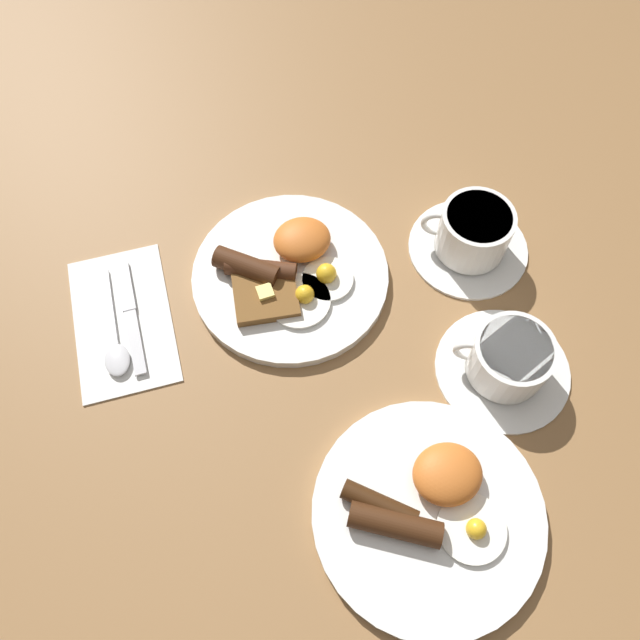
{
  "coord_description": "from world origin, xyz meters",
  "views": [
    {
      "loc": [
        0.08,
        0.43,
        0.72
      ],
      "look_at": [
        -0.02,
        0.08,
        0.03
      ],
      "focal_mm": 35.0,
      "sensor_mm": 36.0,
      "label": 1
    }
  ],
  "objects_px": {
    "breakfast_plate_far": "(429,509)",
    "teacup_far": "(507,361)",
    "teacup_near": "(472,235)",
    "spoon": "(116,348)",
    "knife": "(130,310)",
    "breakfast_plate_near": "(289,273)"
  },
  "relations": [
    {
      "from": "breakfast_plate_far",
      "to": "knife",
      "type": "xyz_separation_m",
      "value": [
        0.28,
        -0.35,
        -0.01
      ]
    },
    {
      "from": "breakfast_plate_near",
      "to": "spoon",
      "type": "xyz_separation_m",
      "value": [
        0.24,
        0.04,
        -0.01
      ]
    },
    {
      "from": "breakfast_plate_far",
      "to": "knife",
      "type": "relative_size",
      "value": 1.53
    },
    {
      "from": "teacup_near",
      "to": "breakfast_plate_far",
      "type": "bearing_deg",
      "value": 60.56
    },
    {
      "from": "knife",
      "to": "breakfast_plate_near",
      "type": "bearing_deg",
      "value": 87.8
    },
    {
      "from": "knife",
      "to": "spoon",
      "type": "distance_m",
      "value": 0.06
    },
    {
      "from": "teacup_near",
      "to": "spoon",
      "type": "distance_m",
      "value": 0.49
    },
    {
      "from": "teacup_far",
      "to": "spoon",
      "type": "height_order",
      "value": "teacup_far"
    },
    {
      "from": "breakfast_plate_far",
      "to": "spoon",
      "type": "xyz_separation_m",
      "value": [
        0.31,
        -0.3,
        -0.0
      ]
    },
    {
      "from": "breakfast_plate_near",
      "to": "teacup_near",
      "type": "bearing_deg",
      "value": 174.63
    },
    {
      "from": "teacup_far",
      "to": "knife",
      "type": "relative_size",
      "value": 0.99
    },
    {
      "from": "teacup_near",
      "to": "breakfast_plate_near",
      "type": "bearing_deg",
      "value": -5.37
    },
    {
      "from": "teacup_near",
      "to": "teacup_far",
      "type": "xyz_separation_m",
      "value": [
        0.03,
        0.18,
        -0.0
      ]
    },
    {
      "from": "breakfast_plate_far",
      "to": "teacup_near",
      "type": "xyz_separation_m",
      "value": [
        -0.18,
        -0.32,
        0.02
      ]
    },
    {
      "from": "breakfast_plate_far",
      "to": "teacup_far",
      "type": "distance_m",
      "value": 0.2
    },
    {
      "from": "breakfast_plate_far",
      "to": "teacup_far",
      "type": "bearing_deg",
      "value": -138.01
    },
    {
      "from": "breakfast_plate_near",
      "to": "breakfast_plate_far",
      "type": "relative_size",
      "value": 1.01
    },
    {
      "from": "breakfast_plate_far",
      "to": "teacup_near",
      "type": "distance_m",
      "value": 0.36
    },
    {
      "from": "breakfast_plate_near",
      "to": "teacup_near",
      "type": "height_order",
      "value": "teacup_near"
    },
    {
      "from": "knife",
      "to": "spoon",
      "type": "bearing_deg",
      "value": -26.24
    },
    {
      "from": "breakfast_plate_near",
      "to": "spoon",
      "type": "bearing_deg",
      "value": 10.21
    },
    {
      "from": "breakfast_plate_near",
      "to": "knife",
      "type": "xyz_separation_m",
      "value": [
        0.21,
        -0.01,
        -0.01
      ]
    }
  ]
}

